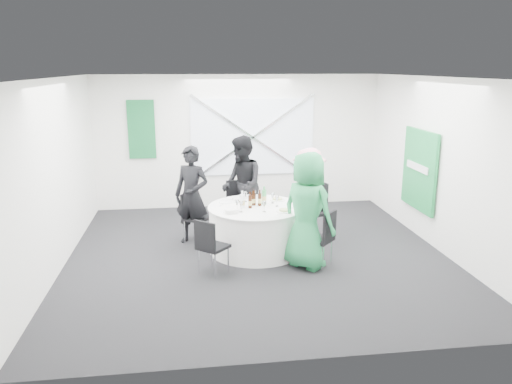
{
  "coord_description": "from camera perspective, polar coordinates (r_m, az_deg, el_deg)",
  "views": [
    {
      "loc": [
        -1.04,
        -7.49,
        2.97
      ],
      "look_at": [
        0.0,
        0.2,
        1.0
      ],
      "focal_mm": 35.0,
      "sensor_mm": 36.0,
      "label": 1
    }
  ],
  "objects": [
    {
      "name": "window_brace_b",
      "position": [
        10.6,
        -0.36,
        6.27
      ],
      "size": [
        2.63,
        0.05,
        1.84
      ],
      "primitive_type": "cube",
      "rotation": [
        0.0,
        -0.97,
        0.0
      ],
      "color": "silver",
      "rests_on": "window_panel"
    },
    {
      "name": "fork_b",
      "position": [
        7.64,
        2.66,
        -2.56
      ],
      "size": [
        0.11,
        0.12,
        0.01
      ],
      "primitive_type": "cube",
      "rotation": [
        0.0,
        0.0,
        -0.74
      ],
      "color": "silver",
      "rests_on": "banquet_table"
    },
    {
      "name": "plate_back_right",
      "position": [
        8.43,
        2.46,
        -0.85
      ],
      "size": [
        0.25,
        0.25,
        0.04
      ],
      "color": "white",
      "rests_on": "banquet_table"
    },
    {
      "name": "wine_glass_b",
      "position": [
        8.32,
        -1.22,
        -0.28
      ],
      "size": [
        0.07,
        0.07,
        0.17
      ],
      "color": "white",
      "rests_on": "banquet_table"
    },
    {
      "name": "wall_front",
      "position": [
        4.87,
        5.07,
        -4.63
      ],
      "size": [
        6.0,
        0.0,
        6.0
      ],
      "primitive_type": "plane",
      "rotation": [
        -1.57,
        0.0,
        0.0
      ],
      "color": "white",
      "rests_on": "floor"
    },
    {
      "name": "wall_right",
      "position": [
        8.65,
        20.31,
        2.9
      ],
      "size": [
        0.0,
        6.0,
        6.0
      ],
      "primitive_type": "plane",
      "rotation": [
        1.57,
        0.0,
        -1.57
      ],
      "color": "white",
      "rests_on": "floor"
    },
    {
      "name": "wine_glass_e",
      "position": [
        8.23,
        1.9,
        -0.43
      ],
      "size": [
        0.07,
        0.07,
        0.17
      ],
      "color": "white",
      "rests_on": "banquet_table"
    },
    {
      "name": "floor",
      "position": [
        8.12,
        0.19,
        -7.2
      ],
      "size": [
        6.0,
        6.0,
        0.0
      ],
      "primitive_type": "plane",
      "color": "black",
      "rests_on": "ground"
    },
    {
      "name": "green_sign",
      "position": [
        9.19,
        18.16,
        2.42
      ],
      "size": [
        0.05,
        1.2,
        1.4
      ],
      "primitive_type": "cube",
      "color": "#18863E",
      "rests_on": "wall_right"
    },
    {
      "name": "green_water_bottle",
      "position": [
        8.17,
        0.93,
        -0.6
      ],
      "size": [
        0.08,
        0.08,
        0.3
      ],
      "color": "#42AB5A",
      "rests_on": "banquet_table"
    },
    {
      "name": "fork_c",
      "position": [
        8.45,
        -2.86,
        -0.9
      ],
      "size": [
        0.1,
        0.13,
        0.01
      ],
      "primitive_type": "cube",
      "rotation": [
        0.0,
        0.0,
        2.56
      ],
      "color": "silver",
      "rests_on": "banquet_table"
    },
    {
      "name": "napkin",
      "position": [
        7.69,
        -2.85,
        -2.17
      ],
      "size": [
        0.2,
        0.15,
        0.05
      ],
      "primitive_type": "cube",
      "rotation": [
        0.0,
        0.0,
        0.18
      ],
      "color": "white",
      "rests_on": "plate_front_left"
    },
    {
      "name": "person_man_back_left",
      "position": [
        8.5,
        -7.35,
        -0.38
      ],
      "size": [
        0.73,
        0.64,
        1.68
      ],
      "primitive_type": "imported",
      "rotation": [
        0.0,
        0.0,
        -0.49
      ],
      "color": "black",
      "rests_on": "floor"
    },
    {
      "name": "clear_water_bottle",
      "position": [
        7.96,
        -1.58,
        -1.07
      ],
      "size": [
        0.08,
        0.08,
        0.28
      ],
      "color": "white",
      "rests_on": "banquet_table"
    },
    {
      "name": "person_man_back",
      "position": [
        8.98,
        -1.64,
        0.81
      ],
      "size": [
        0.58,
        0.91,
        1.77
      ],
      "primitive_type": "imported",
      "rotation": [
        0.0,
        0.0,
        -1.45
      ],
      "color": "black",
      "rests_on": "floor"
    },
    {
      "name": "wall_back",
      "position": [
        10.66,
        -2.03,
        5.76
      ],
      "size": [
        6.0,
        0.0,
        6.0
      ],
      "primitive_type": "plane",
      "rotation": [
        1.57,
        0.0,
        0.0
      ],
      "color": "white",
      "rests_on": "floor"
    },
    {
      "name": "chair_back_right",
      "position": [
        8.69,
        6.53,
        -1.59
      ],
      "size": [
        0.62,
        0.61,
        1.03
      ],
      "rotation": [
        0.0,
        0.0,
        -1.2
      ],
      "color": "black",
      "rests_on": "floor"
    },
    {
      "name": "person_woman_pink",
      "position": [
        8.86,
        6.02,
        -0.06
      ],
      "size": [
        1.12,
        0.95,
        1.59
      ],
      "primitive_type": "imported",
      "rotation": [
        0.0,
        0.0,
        -2.58
      ],
      "color": "pink",
      "rests_on": "floor"
    },
    {
      "name": "beer_bottle_a",
      "position": [
        8.11,
        -0.37,
        -0.9
      ],
      "size": [
        0.06,
        0.06,
        0.25
      ],
      "color": "#3C1A0A",
      "rests_on": "banquet_table"
    },
    {
      "name": "wine_glass_a",
      "position": [
        8.05,
        2.41,
        -0.77
      ],
      "size": [
        0.07,
        0.07,
        0.17
      ],
      "color": "white",
      "rests_on": "banquet_table"
    },
    {
      "name": "banquet_table",
      "position": [
        8.18,
        -0.0,
        -4.21
      ],
      "size": [
        1.56,
        1.56,
        0.76
      ],
      "color": "white",
      "rests_on": "floor"
    },
    {
      "name": "person_woman_green",
      "position": [
        7.43,
        5.89,
        -2.14
      ],
      "size": [
        0.99,
        1.02,
        1.77
      ],
      "primitive_type": "imported",
      "rotation": [
        0.0,
        0.0,
        2.29
      ],
      "color": "#279050",
      "rests_on": "floor"
    },
    {
      "name": "chair_back",
      "position": [
        9.12,
        -1.99,
        -1.15
      ],
      "size": [
        0.49,
        0.5,
        0.94
      ],
      "rotation": [
        0.0,
        0.0,
        0.16
      ],
      "color": "black",
      "rests_on": "floor"
    },
    {
      "name": "window_panel",
      "position": [
        10.64,
        -0.39,
        6.3
      ],
      "size": [
        2.6,
        0.03,
        1.6
      ],
      "primitive_type": "cube",
      "color": "silver",
      "rests_on": "wall_back"
    },
    {
      "name": "wine_glass_c",
      "position": [
        7.74,
        0.95,
        -1.38
      ],
      "size": [
        0.07,
        0.07,
        0.17
      ],
      "color": "white",
      "rests_on": "banquet_table"
    },
    {
      "name": "beer_bottle_c",
      "position": [
        8.08,
        0.42,
        -0.87
      ],
      "size": [
        0.06,
        0.06,
        0.27
      ],
      "color": "#3C1A0A",
      "rests_on": "banquet_table"
    },
    {
      "name": "wine_glass_g",
      "position": [
        8.35,
        -0.24,
        -0.21
      ],
      "size": [
        0.07,
        0.07,
        0.17
      ],
      "color": "white",
      "rests_on": "banquet_table"
    },
    {
      "name": "beer_bottle_b",
      "position": [
        8.11,
        -0.23,
        -0.87
      ],
      "size": [
        0.06,
        0.06,
        0.25
      ],
      "color": "#3C1A0A",
      "rests_on": "banquet_table"
    },
    {
      "name": "wine_glass_d",
      "position": [
        7.73,
        -1.7,
        -1.41
      ],
      "size": [
        0.07,
        0.07,
        0.17
      ],
      "color": "white",
      "rests_on": "banquet_table"
    },
    {
      "name": "chair_front_right",
      "position": [
        7.56,
        7.62,
        -4.87
      ],
      "size": [
        0.56,
        0.56,
        0.88
      ],
      "rotation": [
        0.0,
        0.0,
        3.98
      ],
      "color": "black",
      "rests_on": "floor"
    },
    {
      "name": "beer_bottle_d",
      "position": [
        7.95,
        -0.68,
        -1.13
      ],
      "size": [
        0.06,
        0.06,
        0.27
      ],
      "color": "#3C1A0A",
      "rests_on": "banquet_table"
    },
    {
      "name": "ceiling",
      "position": [
        7.56,
        0.21,
        12.96
      ],
      "size": [
        6.0,
        6.0,
        0.0
      ],
      "primitive_type": "plane",
      "rotation": [
        3.14,
        0.0,
        0.0
      ],
      "color": "silver",
      "rests_on": "wall_back"
    },
    {
      "name": "knife_a",
      "position": [
        8.49,
        2.54,
        -0.83
      ],
      "size": [
        0.08,
        0.14,
        0.01
      ],
      "primitive_type": "cube",
      "rotation": [
        0.0,
        0.0,
        0.42
      ],
      "color": "silver",
      "rests_on": "banquet_table"
    },
    {
      "name": "chair_front_left",
      "position": [
        7.24,
        -5.31,
        -5.84
      ],
      "size": [
        0.54,
        0.54,
        0.84
      ],
      "rotation": [
        0.0,
        0.0,
        2.41
      ],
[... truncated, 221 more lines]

